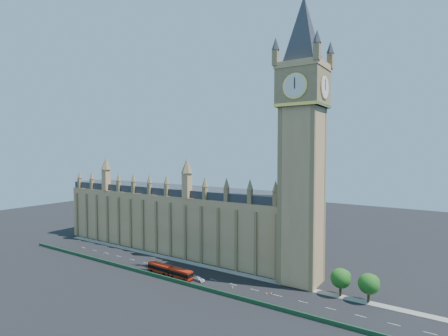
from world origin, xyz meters
The scene contains 15 objects.
ground centered at (0.00, 0.00, 0.00)m, with size 400.00×400.00×0.00m, color black.
palace_westminster centered at (-25.00, 22.00, 13.86)m, with size 120.00×20.00×28.00m.
elizabeth_tower centered at (38.00, 13.99, 54.56)m, with size 20.59×20.59×105.00m.
bridge_parapet centered at (0.00, -9.00, 0.60)m, with size 160.00×0.60×1.20m, color #1E4C2D.
kerb_north centered at (0.00, 9.50, 0.08)m, with size 160.00×3.00×0.16m, color gray.
tree_east_near centered at (52.22, 10.08, 5.64)m, with size 6.00×6.00×8.50m.
tree_east_far centered at (60.22, 10.08, 5.64)m, with size 6.00×6.00×8.50m.
red_bus centered at (-2.89, -5.38, 1.75)m, with size 19.65×3.94×3.32m.
car_grey centered at (-2.00, -2.71, 0.74)m, with size 1.74×4.33×1.48m, color #46494E.
car_silver centered at (2.47, -5.36, 0.80)m, with size 1.69×4.85×1.60m, color #A1A2A8.
car_white centered at (8.59, -3.72, 0.71)m, with size 1.98×4.87×1.41m, color silver.
cone_a centered at (21.36, -2.74, 0.37)m, with size 0.49×0.49×0.75m.
cone_b centered at (19.72, -0.40, 0.33)m, with size 0.50×0.50×0.68m.
cone_c centered at (32.73, -1.14, 0.31)m, with size 0.48×0.48×0.63m.
cone_d centered at (34.00, -0.42, 0.32)m, with size 0.51×0.51×0.64m.
Camera 1 is at (79.30, -95.93, 43.98)m, focal length 28.00 mm.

